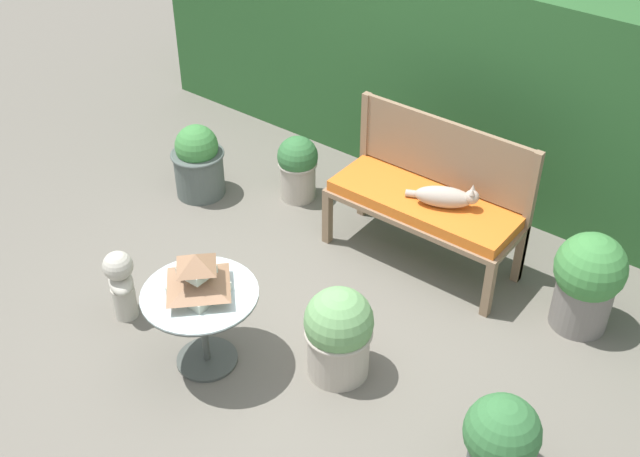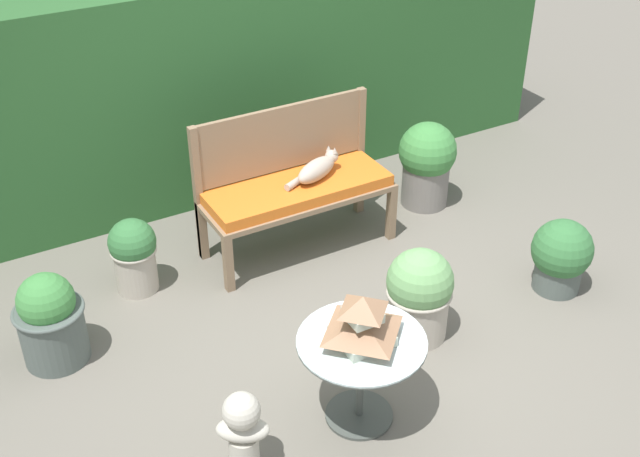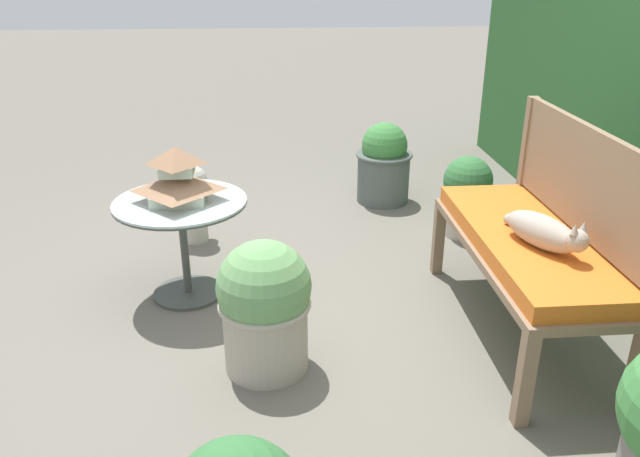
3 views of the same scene
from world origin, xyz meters
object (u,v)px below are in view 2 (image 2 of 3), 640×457
at_px(potted_plant_bench_left, 419,294).
at_px(potted_plant_patio_mid, 427,162).
at_px(patio_table, 361,357).
at_px(potted_plant_table_near, 134,254).
at_px(garden_bust, 243,430).
at_px(potted_plant_table_far, 50,320).
at_px(pagoda_birdhouse, 362,322).
at_px(cat, 317,169).
at_px(potted_plant_path_edge, 561,256).
at_px(garden_bench, 298,193).

xyz_separation_m(potted_plant_bench_left, potted_plant_patio_mid, (1.03, 1.34, 0.06)).
distance_m(patio_table, potted_plant_table_near, 1.96).
distance_m(garden_bust, potted_plant_patio_mid, 3.08).
distance_m(potted_plant_table_near, potted_plant_table_far, 0.82).
bearing_deg(pagoda_birdhouse, cat, 68.18).
height_order(potted_plant_patio_mid, potted_plant_table_far, potted_plant_patio_mid).
height_order(patio_table, garden_bust, patio_table).
relative_size(patio_table, potted_plant_table_far, 1.15).
bearing_deg(cat, potted_plant_patio_mid, -20.89).
bearing_deg(potted_plant_path_edge, potted_plant_bench_left, 176.05).
bearing_deg(cat, potted_plant_bench_left, -113.14).
relative_size(garden_bust, potted_plant_table_near, 0.96).
relative_size(cat, garden_bust, 0.95).
bearing_deg(potted_plant_path_edge, pagoda_birdhouse, -168.93).
relative_size(cat, potted_plant_bench_left, 0.80).
bearing_deg(patio_table, potted_plant_patio_mid, 45.66).
bearing_deg(potted_plant_table_far, garden_bench, 10.28).
xyz_separation_m(patio_table, potted_plant_patio_mid, (1.75, 1.79, -0.07)).
distance_m(cat, potted_plant_bench_left, 1.31).
xyz_separation_m(cat, potted_plant_table_far, (-2.08, -0.35, -0.33)).
distance_m(garden_bench, garden_bust, 2.16).
relative_size(patio_table, pagoda_birdhouse, 1.90).
distance_m(garden_bench, potted_plant_table_far, 1.96).
height_order(potted_plant_path_edge, potted_plant_table_far, potted_plant_table_far).
bearing_deg(potted_plant_path_edge, cat, 131.04).
distance_m(garden_bench, potted_plant_path_edge, 1.92).
bearing_deg(potted_plant_patio_mid, potted_plant_path_edge, -85.07).
bearing_deg(patio_table, potted_plant_path_edge, 11.07).
xyz_separation_m(garden_bust, potted_plant_path_edge, (2.61, 0.39, -0.02)).
height_order(pagoda_birdhouse, garden_bust, pagoda_birdhouse).
xyz_separation_m(pagoda_birdhouse, potted_plant_bench_left, (0.72, 0.45, -0.38)).
xyz_separation_m(potted_plant_table_near, potted_plant_path_edge, (2.58, -1.46, -0.02)).
bearing_deg(garden_bench, potted_plant_table_far, -169.72).
bearing_deg(pagoda_birdhouse, potted_plant_path_edge, 11.07).
xyz_separation_m(pagoda_birdhouse, potted_plant_path_edge, (1.87, 0.37, -0.43)).
bearing_deg(potted_plant_table_far, potted_plant_bench_left, -23.62).
xyz_separation_m(cat, patio_table, (-0.69, -1.72, -0.18)).
bearing_deg(garden_bust, garden_bench, 86.16).
bearing_deg(potted_plant_table_near, potted_plant_patio_mid, -0.76).
height_order(cat, pagoda_birdhouse, pagoda_birdhouse).
relative_size(potted_plant_bench_left, potted_plant_patio_mid, 0.89).
bearing_deg(potted_plant_bench_left, patio_table, -148.21).
height_order(patio_table, potted_plant_table_far, potted_plant_table_far).
distance_m(cat, garden_bust, 2.28).
bearing_deg(pagoda_birdhouse, potted_plant_table_near, 111.32).
xyz_separation_m(patio_table, potted_plant_table_near, (-0.71, 1.82, -0.16)).
distance_m(potted_plant_path_edge, potted_plant_table_far, 3.41).
distance_m(garden_bench, potted_plant_bench_left, 1.30).
height_order(patio_table, potted_plant_path_edge, patio_table).
xyz_separation_m(garden_bust, potted_plant_table_far, (-0.65, 1.39, 0.00)).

